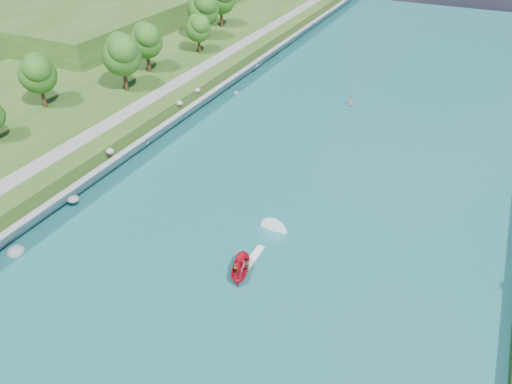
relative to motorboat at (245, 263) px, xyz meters
The scene contains 7 objects.
ground 1.68m from the motorboat, 106.81° to the right, with size 260.00×260.00×0.00m, color #2D5119.
river_water 18.68m from the motorboat, 91.25° to the left, with size 55.00×240.00×0.10m, color #195F61.
berm_west 53.75m from the motorboat, 159.69° to the left, with size 45.00×240.00×3.50m, color #2D5119.
riprap_bank 31.32m from the motorboat, 146.99° to the left, with size 4.80×236.00×4.13m.
riverside_path 37.92m from the motorboat, 150.45° to the left, with size 3.00×200.00×0.10m, color gray.
motorboat is the anchor object (origin of this frame).
raft 49.60m from the motorboat, 93.17° to the left, with size 2.41×3.18×1.70m.
Camera 1 is at (19.48, -35.66, 37.61)m, focal length 35.00 mm.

